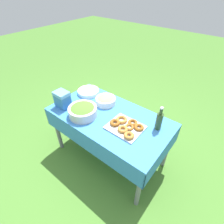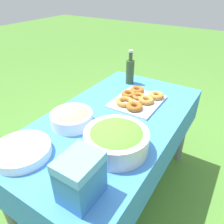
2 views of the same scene
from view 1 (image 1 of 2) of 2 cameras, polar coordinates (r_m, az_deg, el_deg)
The scene contains 8 objects.
ground_plane at distance 2.46m, azimuth -0.75°, elevation -13.84°, with size 14.00×14.00×0.00m, color #477A2D.
picnic_table at distance 2.02m, azimuth -0.88°, elevation -3.48°, with size 1.37×0.75×0.69m.
salad_bowl at distance 1.95m, azimuth -9.52°, elevation 0.46°, with size 0.32×0.32×0.13m.
pasta_bowl at distance 2.12m, azimuth -2.07°, elevation 3.92°, with size 0.24×0.24×0.10m.
donut_platter at distance 1.80m, azimuth 4.48°, elevation -4.72°, with size 0.38×0.32×0.05m.
plate_stack at distance 2.34m, azimuth -7.70°, elevation 6.60°, with size 0.28×0.28×0.05m.
olive_oil_bottle at distance 1.79m, azimuth 15.13°, elevation -2.72°, with size 0.06×0.06×0.27m.
cooler_box at distance 2.12m, azimuth -15.89°, elevation 4.00°, with size 0.17×0.13×0.20m.
Camera 1 is at (-0.96, 1.15, 1.95)m, focal length 28.00 mm.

